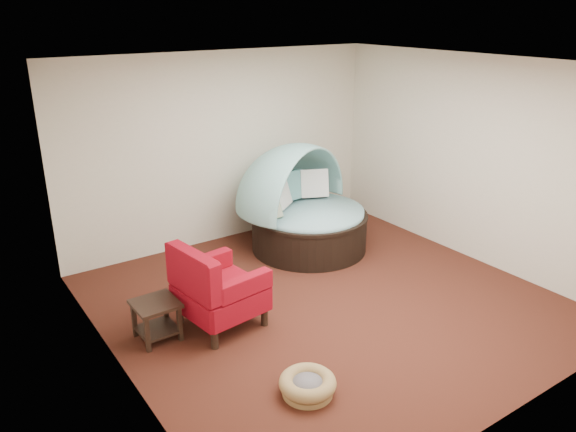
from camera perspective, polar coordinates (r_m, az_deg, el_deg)
floor at (r=6.92m, az=3.93°, el=-8.62°), size 5.00×5.00×0.00m
wall_back at (r=8.38m, az=-6.56°, el=6.83°), size 5.00×0.00×5.00m
wall_front at (r=4.81m, az=23.19°, el=-5.35°), size 5.00×0.00×5.00m
wall_left at (r=5.26m, az=-17.62°, el=-2.45°), size 0.00×5.00×5.00m
wall_right at (r=8.11m, az=18.25°, el=5.46°), size 0.00×5.00×5.00m
ceiling at (r=6.07m, az=4.59°, el=15.13°), size 5.00×5.00×0.00m
canopy_daybed at (r=8.12m, az=1.60°, el=1.50°), size 2.21×2.18×1.55m
pet_basket at (r=5.40m, az=2.00°, el=-16.76°), size 0.54×0.54×0.19m
red_armchair at (r=6.24m, az=-7.34°, el=-7.41°), size 0.95×0.95×1.00m
side_table at (r=6.22m, az=-13.24°, el=-9.77°), size 0.46×0.46×0.44m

